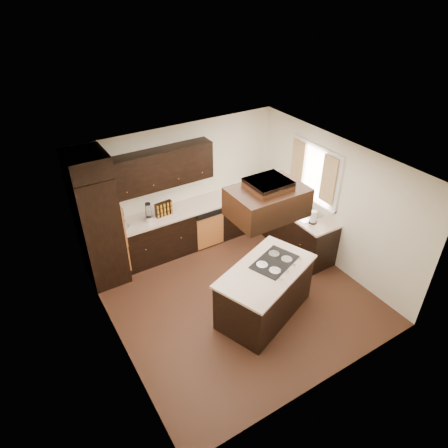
{
  "coord_description": "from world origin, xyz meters",
  "views": [
    {
      "loc": [
        -2.94,
        -4.35,
        4.95
      ],
      "look_at": [
        0.1,
        0.6,
        1.15
      ],
      "focal_mm": 32.0,
      "sensor_mm": 36.0,
      "label": 1
    }
  ],
  "objects_px": {
    "spice_rack": "(164,209)",
    "island": "(265,293)",
    "range_hood": "(267,202)",
    "oven_column": "(99,230)"
  },
  "relations": [
    {
      "from": "spice_rack",
      "to": "island",
      "type": "bearing_deg",
      "value": -79.15
    },
    {
      "from": "island",
      "to": "range_hood",
      "type": "distance_m",
      "value": 1.72
    },
    {
      "from": "oven_column",
      "to": "spice_rack",
      "type": "height_order",
      "value": "oven_column"
    },
    {
      "from": "range_hood",
      "to": "spice_rack",
      "type": "bearing_deg",
      "value": 105.15
    },
    {
      "from": "island",
      "to": "oven_column",
      "type": "bearing_deg",
      "value": 109.55
    },
    {
      "from": "oven_column",
      "to": "island",
      "type": "relative_size",
      "value": 1.32
    },
    {
      "from": "oven_column",
      "to": "spice_rack",
      "type": "bearing_deg",
      "value": 2.59
    },
    {
      "from": "oven_column",
      "to": "range_hood",
      "type": "height_order",
      "value": "range_hood"
    },
    {
      "from": "oven_column",
      "to": "range_hood",
      "type": "distance_m",
      "value": 3.13
    },
    {
      "from": "island",
      "to": "spice_rack",
      "type": "height_order",
      "value": "spice_rack"
    }
  ]
}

